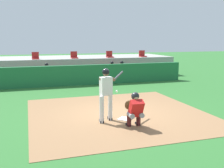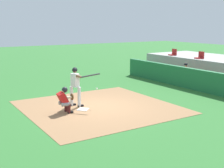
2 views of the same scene
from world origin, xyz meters
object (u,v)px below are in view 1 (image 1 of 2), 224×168
object	(u,v)px
stadium_seat_1	(35,57)
dugout_player_0	(47,73)
catcher_crouched	(135,108)
stadium_seat_2	(74,56)
stadium_seat_3	(110,56)
stadium_seat_4	(142,55)
dugout_player_2	(122,70)
dugout_player_1	(113,71)
batter_at_plate	(106,91)
home_plate	(125,119)

from	to	relation	value
stadium_seat_1	dugout_player_0	bearing A→B (deg)	-74.28
catcher_crouched	stadium_seat_2	world-z (taller)	stadium_seat_2
stadium_seat_3	stadium_seat_4	distance (m)	2.60
catcher_crouched	dugout_player_2	distance (m)	9.42
stadium_seat_4	stadium_seat_1	bearing A→B (deg)	180.00
dugout_player_1	stadium_seat_2	distance (m)	3.10
batter_at_plate	stadium_seat_1	world-z (taller)	stadium_seat_1
catcher_crouched	stadium_seat_1	bearing A→B (deg)	103.28
home_plate	stadium_seat_1	size ratio (longest dim) A/B	0.92
catcher_crouched	dugout_player_2	bearing A→B (deg)	72.33
home_plate	stadium_seat_2	world-z (taller)	stadium_seat_2
catcher_crouched	stadium_seat_3	size ratio (longest dim) A/B	4.05
home_plate	dugout_player_2	xyz separation A→B (m)	(2.86, 8.14, 0.65)
catcher_crouched	dugout_player_0	size ratio (longest dim) A/B	1.49
dugout_player_1	stadium_seat_2	bearing A→B (deg)	136.86
dugout_player_2	catcher_crouched	bearing A→B (deg)	-107.67
home_plate	catcher_crouched	size ratio (longest dim) A/B	0.23
batter_at_plate	dugout_player_2	size ratio (longest dim) A/B	1.39
dugout_player_1	stadium_seat_1	bearing A→B (deg)	156.90
stadium_seat_4	catcher_crouched	bearing A→B (deg)	-115.29
home_plate	dugout_player_2	world-z (taller)	dugout_player_2
dugout_player_1	stadium_seat_3	size ratio (longest dim) A/B	2.71
batter_at_plate	dugout_player_2	xyz separation A→B (m)	(3.53, 8.15, -0.36)
home_plate	batter_at_plate	size ratio (longest dim) A/B	0.24
home_plate	batter_at_plate	xyz separation A→B (m)	(-0.68, -0.01, 1.01)
stadium_seat_4	batter_at_plate	bearing A→B (deg)	-119.98
dugout_player_2	stadium_seat_1	size ratio (longest dim) A/B	2.71
home_plate	dugout_player_0	world-z (taller)	dugout_player_0
home_plate	stadium_seat_1	distance (m)	10.61
dugout_player_1	stadium_seat_3	xyz separation A→B (m)	(0.43, 2.03, 0.86)
home_plate	stadium_seat_1	xyz separation A→B (m)	(-2.60, 10.18, 1.51)
batter_at_plate	dugout_player_0	distance (m)	8.27
dugout_player_1	dugout_player_2	xyz separation A→B (m)	(0.69, 0.00, 0.00)
stadium_seat_4	dugout_player_2	bearing A→B (deg)	-139.02
batter_at_plate	stadium_seat_3	distance (m)	10.71
batter_at_plate	dugout_player_1	world-z (taller)	batter_at_plate
stadium_seat_1	stadium_seat_4	bearing A→B (deg)	0.00
stadium_seat_1	stadium_seat_3	bearing A→B (deg)	0.00
batter_at_plate	stadium_seat_1	bearing A→B (deg)	100.69
stadium_seat_3	stadium_seat_2	bearing A→B (deg)	180.00
dugout_player_2	stadium_seat_3	xyz separation A→B (m)	(-0.26, 2.03, 0.86)
catcher_crouched	stadium_seat_1	world-z (taller)	stadium_seat_1
dugout_player_1	dugout_player_2	bearing A→B (deg)	0.00
stadium_seat_2	stadium_seat_3	size ratio (longest dim) A/B	1.00
batter_at_plate	dugout_player_2	distance (m)	8.89
dugout_player_0	stadium_seat_2	xyz separation A→B (m)	(2.03, 2.03, 0.86)
stadium_seat_1	stadium_seat_3	world-z (taller)	same
home_plate	catcher_crouched	bearing A→B (deg)	-90.08
dugout_player_1	dugout_player_2	size ratio (longest dim) A/B	1.00
batter_at_plate	stadium_seat_2	world-z (taller)	stadium_seat_2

